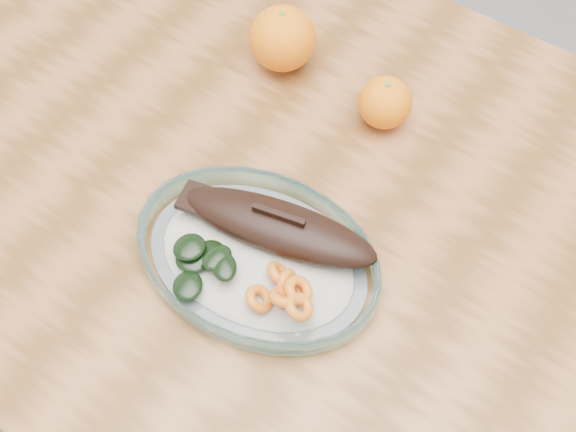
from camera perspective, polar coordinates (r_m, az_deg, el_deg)
The scene contains 5 objects.
ground at distance 1.53m, azimuth 0.54°, elevation -14.19°, with size 3.00×3.00×0.00m, color slate.
dining_table at distance 0.94m, azimuth 0.86°, elevation -1.48°, with size 1.20×0.80×0.75m.
plated_meal at distance 0.79m, azimuth -2.39°, elevation -3.01°, with size 0.56×0.56×0.08m.
orange_left at distance 0.96m, azimuth -0.44°, elevation 13.84°, with size 0.09×0.09×0.09m, color #F45804.
orange_right at distance 0.91m, azimuth 7.68°, elevation 8.86°, with size 0.07×0.07×0.07m, color #F45804.
Camera 1 is at (0.26, -0.41, 1.46)m, focal length 45.00 mm.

